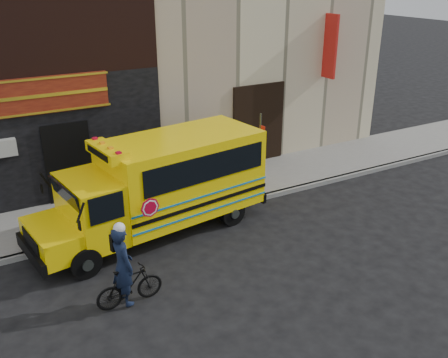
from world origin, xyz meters
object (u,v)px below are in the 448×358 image
object	(u,v)px
school_bus	(163,182)
cyclist	(123,267)
sign_pole	(260,154)
bicycle	(130,286)

from	to	relation	value
school_bus	cyclist	xyz separation A→B (m)	(-2.17, -2.83, -0.55)
sign_pole	bicycle	size ratio (longest dim) A/B	1.88
sign_pole	bicycle	bearing A→B (deg)	-149.86
cyclist	school_bus	bearing A→B (deg)	-46.81
bicycle	cyclist	xyz separation A→B (m)	(-0.09, 0.07, 0.49)
school_bus	bicycle	distance (m)	3.72
school_bus	sign_pole	xyz separation A→B (m)	(3.52, 0.35, 0.13)
bicycle	cyclist	size ratio (longest dim) A/B	0.82
school_bus	bicycle	xyz separation A→B (m)	(-2.07, -2.90, -1.04)
sign_pole	bicycle	xyz separation A→B (m)	(-5.60, -3.25, -1.16)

